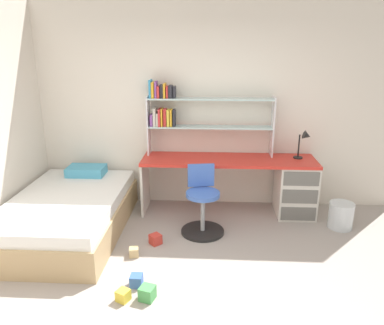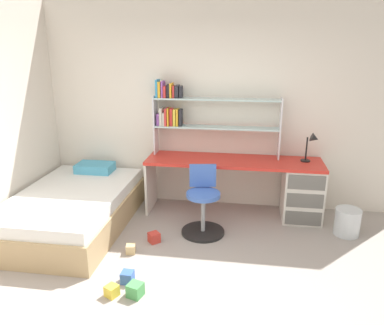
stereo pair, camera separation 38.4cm
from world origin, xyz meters
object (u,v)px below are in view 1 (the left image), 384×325
object	(u,v)px
bookshelf_hutch	(189,112)
desk_lamp	(305,140)
toy_block_blue_1	(136,280)
toy_block_natural_4	(134,252)
desk	(275,182)
toy_block_green_3	(147,293)
waste_bin	(341,215)
swivel_chair	(202,207)
toy_block_yellow_2	(123,295)
toy_block_red_0	(155,239)
bed_platform	(68,214)

from	to	relation	value
bookshelf_hutch	desk_lamp	bearing A→B (deg)	-5.25
desk_lamp	toy_block_blue_1	bearing A→B (deg)	-137.03
desk_lamp	toy_block_natural_4	size ratio (longest dim) A/B	3.93
bookshelf_hutch	toy_block_blue_1	world-z (taller)	bookshelf_hutch
desk	toy_block_natural_4	world-z (taller)	desk
toy_block_green_3	waste_bin	bearing A→B (deg)	34.79
swivel_chair	toy_block_blue_1	size ratio (longest dim) A/B	7.22
bookshelf_hutch	swivel_chair	world-z (taller)	bookshelf_hutch
desk_lamp	waste_bin	world-z (taller)	desk_lamp
bookshelf_hutch	desk_lamp	world-z (taller)	bookshelf_hutch
desk_lamp	toy_block_yellow_2	distance (m)	2.93
bookshelf_hutch	waste_bin	distance (m)	2.32
desk_lamp	toy_block_natural_4	world-z (taller)	desk_lamp
bookshelf_hutch	desk_lamp	xyz separation A→B (m)	(1.51, -0.14, -0.33)
bookshelf_hutch	swivel_chair	xyz separation A→B (m)	(0.21, -0.77, -1.01)
toy_block_blue_1	toy_block_yellow_2	bearing A→B (deg)	-109.06
toy_block_yellow_2	toy_block_natural_4	distance (m)	0.73
toy_block_red_0	toy_block_yellow_2	world-z (taller)	toy_block_red_0
toy_block_yellow_2	toy_block_green_3	xyz separation A→B (m)	(0.21, 0.03, 0.01)
bookshelf_hutch	waste_bin	bearing A→B (deg)	-16.75
waste_bin	toy_block_natural_4	distance (m)	2.55
desk	swivel_chair	distance (m)	1.12
waste_bin	toy_block_blue_1	size ratio (longest dim) A/B	2.89
waste_bin	swivel_chair	bearing A→B (deg)	-173.45
bed_platform	toy_block_natural_4	distance (m)	1.04
desk	desk_lamp	size ratio (longest dim) A/B	5.92
desk_lamp	toy_block_yellow_2	bearing A→B (deg)	-134.80
toy_block_yellow_2	swivel_chair	bearing A→B (deg)	63.62
swivel_chair	bookshelf_hutch	bearing A→B (deg)	105.37
desk	waste_bin	world-z (taller)	desk
swivel_chair	toy_block_red_0	size ratio (longest dim) A/B	7.06
bed_platform	toy_block_blue_1	size ratio (longest dim) A/B	17.91
bed_platform	toy_block_green_3	size ratio (longest dim) A/B	15.98
toy_block_yellow_2	toy_block_red_0	bearing A→B (deg)	82.14
desk	swivel_chair	bearing A→B (deg)	-147.94
toy_block_blue_1	swivel_chair	bearing A→B (deg)	62.29
waste_bin	toy_block_green_3	xyz separation A→B (m)	(-2.16, -1.50, -0.10)
desk	toy_block_yellow_2	size ratio (longest dim) A/B	21.81
desk	toy_block_red_0	distance (m)	1.78
bookshelf_hutch	waste_bin	world-z (taller)	bookshelf_hutch
desk_lamp	waste_bin	bearing A→B (deg)	-46.74
toy_block_yellow_2	toy_block_green_3	size ratio (longest dim) A/B	0.83
bed_platform	toy_block_blue_1	bearing A→B (deg)	-44.76
toy_block_yellow_2	toy_block_natural_4	xyz separation A→B (m)	(-0.05, 0.73, -0.00)
waste_bin	toy_block_red_0	size ratio (longest dim) A/B	2.82
toy_block_natural_4	swivel_chair	bearing A→B (deg)	40.22
desk_lamp	toy_block_green_3	size ratio (longest dim) A/B	3.04
waste_bin	toy_block_red_0	xyz separation A→B (m)	(-2.23, -0.53, -0.10)
desk	toy_block_red_0	bearing A→B (deg)	-147.75
swivel_chair	toy_block_natural_4	world-z (taller)	swivel_chair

